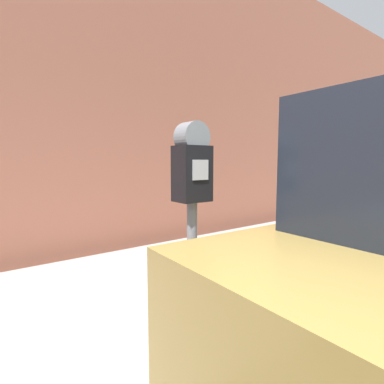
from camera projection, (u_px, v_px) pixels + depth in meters
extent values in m
cube|color=#9E9B96|center=(122.00, 302.00, 2.86)|extent=(24.00, 2.80, 0.12)
cube|color=#935642|center=(61.00, 71.00, 4.07)|extent=(24.00, 0.30, 5.24)
cylinder|color=slate|center=(192.00, 290.00, 1.75)|extent=(0.06, 0.06, 1.05)
cube|color=black|center=(192.00, 174.00, 1.68)|extent=(0.19, 0.15, 0.31)
cube|color=gray|center=(200.00, 170.00, 1.62)|extent=(0.10, 0.01, 0.11)
cylinder|color=slate|center=(192.00, 137.00, 1.66)|extent=(0.17, 0.12, 0.17)
cylinder|color=black|center=(291.00, 331.00, 1.91)|extent=(0.64, 0.24, 0.63)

